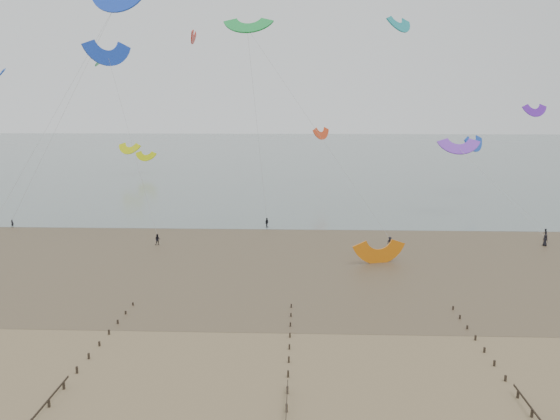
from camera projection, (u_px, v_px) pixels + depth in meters
The scene contains 6 objects.
ground at pixel (245, 356), 49.65m from camera, with size 500.00×500.00×0.00m, color brown.
sea_and_shore at pixel (241, 253), 83.52m from camera, with size 500.00×665.00×0.03m.
kitesurfer_lead at pixel (12, 223), 100.21m from camera, with size 0.55×0.36×1.50m, color black.
kitesurfers at pixel (419, 230), 94.49m from camera, with size 130.27×22.17×1.87m.
grounded_kite at pixel (379, 263), 78.22m from camera, with size 6.54×3.42×4.98m, color orange, non-canonical shape.
kites_airborne at pixel (262, 106), 132.19m from camera, with size 231.38×98.22×41.39m.
Camera 1 is at (4.88, -45.96, 22.72)m, focal length 35.00 mm.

